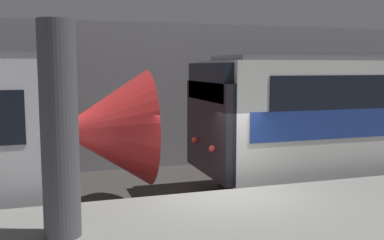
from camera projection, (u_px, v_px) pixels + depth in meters
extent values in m
plane|color=#33302D|center=(221.00, 233.00, 9.68)|extent=(120.00, 120.00, 0.00)
cube|color=gray|center=(151.00, 96.00, 15.75)|extent=(50.00, 0.15, 5.08)
cylinder|color=#47474C|center=(60.00, 130.00, 6.78)|extent=(0.57, 0.57, 3.31)
cone|color=red|center=(103.00, 129.00, 10.81)|extent=(2.20, 2.84, 2.84)
sphere|color=#F2EFCC|center=(142.00, 145.00, 11.15)|extent=(0.20, 0.20, 0.20)
cube|color=black|center=(209.00, 128.00, 11.65)|extent=(0.25, 3.00, 2.39)
cube|color=black|center=(209.00, 82.00, 11.51)|extent=(0.25, 2.69, 0.96)
sphere|color=#EA4C42|center=(212.00, 149.00, 11.00)|extent=(0.18, 0.18, 0.18)
sphere|color=#EA4C42|center=(195.00, 140.00, 12.30)|extent=(0.18, 0.18, 0.18)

